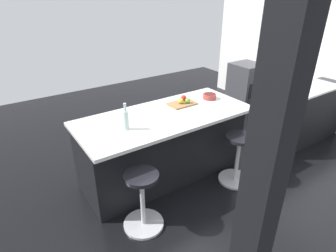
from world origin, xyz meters
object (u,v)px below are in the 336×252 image
Objects in this scene: oven_range at (246,84)px; stool_by_window at (237,160)px; fruit_bowl at (210,96)px; apple_yellow at (181,101)px; kitchen_island at (164,145)px; cutting_board at (182,104)px; apple_green at (188,101)px; water_bottle at (126,119)px; apple_red at (184,98)px; stool_middle at (143,202)px.

oven_range is 2.87m from stool_by_window.
oven_range is 2.42m from fruit_bowl.
fruit_bowl is at bearing -98.55° from stool_by_window.
apple_yellow is 0.41× the size of fruit_bowl.
kitchen_island is 0.60m from cutting_board.
oven_range is 12.73× the size of apple_green.
kitchen_island is 0.98m from stool_by_window.
kitchen_island is at bearing -167.21° from water_bottle.
kitchen_island is 7.15× the size of water_bottle.
apple_yellow is 1.09× the size of apple_green.
water_bottle is at bearing 16.37° from apple_red.
water_bottle reaches higher than stool_middle.
stool_middle is 8.79× the size of apple_red.
apple_green is 0.22× the size of water_bottle.
apple_green reaches higher than stool_middle.
apple_green is at bearing 85.80° from apple_red.
fruit_bowl is at bearing 164.36° from apple_red.
apple_red reaches higher than fruit_bowl.
apple_red is 1.01× the size of apple_yellow.
stool_by_window is 2.17× the size of water_bottle.
water_bottle is (3.48, 1.32, 0.60)m from oven_range.
kitchen_island is 0.98m from stool_middle.
apple_red is 0.25× the size of water_bottle.
apple_red is 0.10m from apple_green.
water_bottle is at bearing -22.42° from stool_by_window.
cutting_board is at bearing 40.46° from apple_red.
cutting_board is 1.94× the size of fruit_bowl.
cutting_board is at bearing -33.96° from apple_green.
stool_middle is 1.46m from cutting_board.
kitchen_island is at bearing -136.76° from stool_middle.
cutting_board is at bearing -66.23° from stool_by_window.
stool_middle is at bearing 32.70° from apple_green.
apple_yellow reaches higher than cutting_board.
water_bottle is at bearing 11.03° from apple_green.
cutting_board is 4.67× the size of apple_red.
kitchen_island is 3.30× the size of stool_middle.
water_bottle reaches higher than cutting_board.
apple_green is at bearing 24.47° from oven_range.
stool_by_window is 9.67× the size of apple_green.
stool_by_window is at bearing 180.00° from stool_middle.
cutting_board is 1.15× the size of water_bottle.
cutting_board is at bearing -5.85° from fruit_bowl.
apple_red is at bearing -159.06° from kitchen_island.
apple_green reaches higher than cutting_board.
water_bottle is (0.92, 0.24, 0.06)m from apple_yellow.
apple_yellow is at bearing -64.63° from stool_by_window.
apple_red is (-1.14, -0.83, 0.66)m from stool_middle.
cutting_board is (-1.07, -0.77, 0.61)m from stool_middle.
apple_green is (-0.09, 0.04, -0.00)m from apple_yellow.
fruit_bowl is at bearing -175.71° from kitchen_island.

